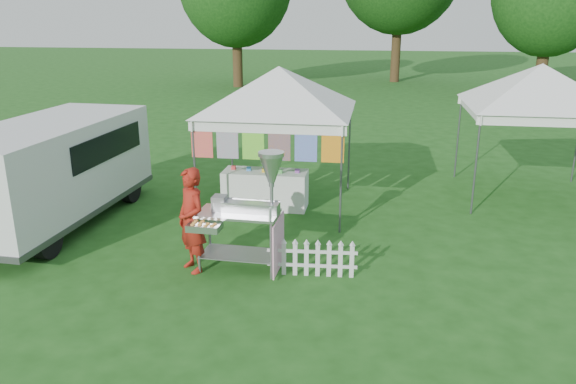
# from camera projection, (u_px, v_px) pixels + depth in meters

# --- Properties ---
(ground) EXTENTS (120.00, 120.00, 0.00)m
(ground) POSITION_uv_depth(u_px,v_px,m) (243.00, 274.00, 9.06)
(ground) COLOR #1D4C15
(ground) RESTS_ON ground
(canopy_main) EXTENTS (4.24, 4.24, 3.45)m
(canopy_main) POSITION_uv_depth(u_px,v_px,m) (279.00, 67.00, 11.45)
(canopy_main) COLOR #59595E
(canopy_main) RESTS_ON ground
(canopy_right) EXTENTS (4.24, 4.24, 3.45)m
(canopy_right) POSITION_uv_depth(u_px,v_px,m) (543.00, 64.00, 12.04)
(canopy_right) COLOR #59595E
(canopy_right) RESTS_ON ground
(donut_cart) EXTENTS (1.46, 0.94, 1.99)m
(donut_cart) POSITION_uv_depth(u_px,v_px,m) (251.00, 202.00, 8.86)
(donut_cart) COLOR gray
(donut_cart) RESTS_ON ground
(vendor) EXTENTS (0.74, 0.73, 1.72)m
(vendor) POSITION_uv_depth(u_px,v_px,m) (191.00, 220.00, 8.97)
(vendor) COLOR maroon
(vendor) RESTS_ON ground
(cargo_van) EXTENTS (2.16, 4.97, 2.03)m
(cargo_van) POSITION_uv_depth(u_px,v_px,m) (54.00, 169.00, 11.07)
(cargo_van) COLOR silver
(cargo_van) RESTS_ON ground
(picket_fence) EXTENTS (1.44, 0.12, 0.56)m
(picket_fence) POSITION_uv_depth(u_px,v_px,m) (312.00, 259.00, 8.92)
(picket_fence) COLOR silver
(picket_fence) RESTS_ON ground
(display_table) EXTENTS (1.80, 0.70, 0.81)m
(display_table) POSITION_uv_depth(u_px,v_px,m) (265.00, 189.00, 12.11)
(display_table) COLOR white
(display_table) RESTS_ON ground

